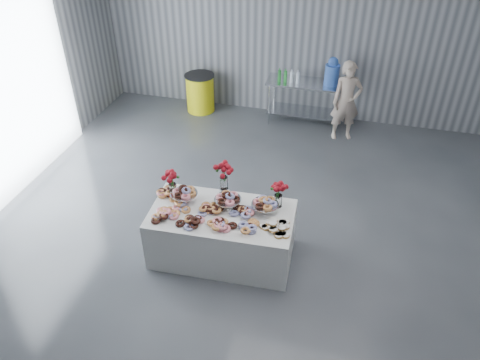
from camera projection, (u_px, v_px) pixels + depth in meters
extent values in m
plane|color=#3C3F44|center=(240.00, 256.00, 6.55)|extent=(9.00, 9.00, 0.00)
cube|color=gray|center=(300.00, 18.00, 8.92)|extent=(8.00, 0.04, 4.00)
cube|color=white|center=(12.00, 97.00, 7.28)|extent=(0.05, 3.00, 3.00)
cube|color=white|center=(222.00, 234.00, 6.37)|extent=(1.95, 1.09, 0.75)
cube|color=silver|center=(305.00, 83.00, 9.21)|extent=(1.50, 0.60, 0.04)
cube|color=silver|center=(302.00, 111.00, 9.58)|extent=(1.40, 0.55, 0.03)
cylinder|color=silver|center=(269.00, 105.00, 9.41)|extent=(0.04, 0.04, 0.86)
cylinder|color=silver|center=(334.00, 113.00, 9.14)|extent=(0.04, 0.04, 0.86)
cylinder|color=silver|center=(274.00, 95.00, 9.80)|extent=(0.04, 0.04, 0.86)
cylinder|color=silver|center=(337.00, 102.00, 9.54)|extent=(0.04, 0.04, 0.86)
cylinder|color=silver|center=(185.00, 197.00, 6.33)|extent=(0.06, 0.06, 0.12)
cylinder|color=silver|center=(184.00, 193.00, 6.29)|extent=(0.36, 0.36, 0.01)
cylinder|color=silver|center=(228.00, 203.00, 6.22)|extent=(0.06, 0.06, 0.12)
cylinder|color=silver|center=(228.00, 199.00, 6.19)|extent=(0.36, 0.36, 0.01)
cylinder|color=silver|center=(265.00, 208.00, 6.14)|extent=(0.06, 0.06, 0.12)
cylinder|color=silver|center=(265.00, 204.00, 6.10)|extent=(0.36, 0.36, 0.01)
cylinder|color=white|center=(173.00, 189.00, 6.42)|extent=(0.11, 0.11, 0.18)
cylinder|color=#1E5919|center=(172.00, 182.00, 6.35)|extent=(0.04, 0.04, 0.18)
cylinder|color=white|center=(278.00, 201.00, 6.22)|extent=(0.11, 0.11, 0.18)
cylinder|color=#1E5919|center=(278.00, 193.00, 6.14)|extent=(0.04, 0.04, 0.18)
cylinder|color=silver|center=(224.00, 192.00, 6.39)|extent=(0.14, 0.14, 0.15)
cylinder|color=white|center=(224.00, 183.00, 6.30)|extent=(0.11, 0.11, 0.18)
cylinder|color=#1E5919|center=(224.00, 175.00, 6.22)|extent=(0.04, 0.04, 0.18)
cylinder|color=#457AEA|center=(332.00, 75.00, 8.98)|extent=(0.28, 0.28, 0.40)
sphere|color=#457AEA|center=(333.00, 62.00, 8.83)|extent=(0.20, 0.20, 0.20)
imported|color=#CC8C93|center=(346.00, 101.00, 8.79)|extent=(0.65, 0.53, 1.54)
cylinder|color=yellow|center=(200.00, 93.00, 9.95)|extent=(0.58, 0.58, 0.79)
cylinder|color=black|center=(199.00, 75.00, 9.71)|extent=(0.63, 0.63, 0.02)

